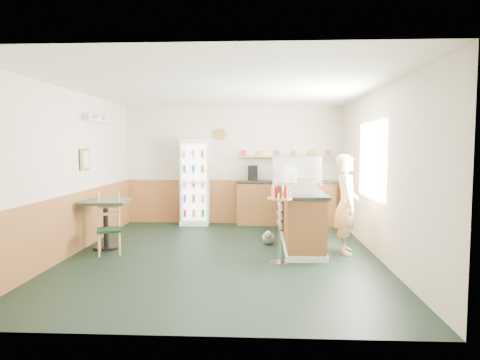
# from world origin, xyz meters

# --- Properties ---
(ground) EXTENTS (6.00, 6.00, 0.00)m
(ground) POSITION_xyz_m (0.00, 0.00, 0.00)
(ground) COLOR black
(ground) RESTS_ON ground
(room_envelope) EXTENTS (5.04, 6.02, 2.72)m
(room_envelope) POSITION_xyz_m (-0.23, 0.73, 1.52)
(room_envelope) COLOR beige
(room_envelope) RESTS_ON ground
(service_counter) EXTENTS (0.68, 3.01, 1.01)m
(service_counter) POSITION_xyz_m (1.35, 1.07, 0.46)
(service_counter) COLOR #9C5E32
(service_counter) RESTS_ON ground
(back_counter) EXTENTS (2.24, 0.42, 1.69)m
(back_counter) POSITION_xyz_m (1.19, 2.80, 0.55)
(back_counter) COLOR #9C5E32
(back_counter) RESTS_ON ground
(drinks_fridge) EXTENTS (0.64, 0.54, 1.94)m
(drinks_fridge) POSITION_xyz_m (-0.86, 2.74, 0.97)
(drinks_fridge) COLOR white
(drinks_fridge) RESTS_ON ground
(display_case) EXTENTS (0.98, 0.51, 0.55)m
(display_case) POSITION_xyz_m (1.35, 1.74, 1.29)
(display_case) COLOR silver
(display_case) RESTS_ON service_counter
(cash_register) EXTENTS (0.34, 0.36, 0.19)m
(cash_register) POSITION_xyz_m (1.35, 0.07, 1.11)
(cash_register) COLOR beige
(cash_register) RESTS_ON service_counter
(shopkeeper) EXTENTS (0.46, 0.59, 1.65)m
(shopkeeper) POSITION_xyz_m (2.05, 0.25, 0.82)
(shopkeeper) COLOR tan
(shopkeeper) RESTS_ON ground
(condiment_stand) EXTENTS (0.38, 0.38, 1.17)m
(condiment_stand) POSITION_xyz_m (0.92, -0.42, 0.80)
(condiment_stand) COLOR silver
(condiment_stand) RESTS_ON ground
(newspaper_rack) EXTENTS (0.09, 0.41, 0.66)m
(newspaper_rack) POSITION_xyz_m (0.99, 1.07, 0.56)
(newspaper_rack) COLOR black
(newspaper_rack) RESTS_ON ground
(cafe_table) EXTENTS (0.85, 0.85, 0.85)m
(cafe_table) POSITION_xyz_m (-2.05, 0.35, 0.60)
(cafe_table) COLOR black
(cafe_table) RESTS_ON ground
(cafe_chair) EXTENTS (0.47, 0.48, 1.01)m
(cafe_chair) POSITION_xyz_m (-1.86, 0.07, 0.53)
(cafe_chair) COLOR black
(cafe_chair) RESTS_ON ground
(dog_doorstop) EXTENTS (0.22, 0.29, 0.27)m
(dog_doorstop) POSITION_xyz_m (0.77, 0.80, 0.13)
(dog_doorstop) COLOR gray
(dog_doorstop) RESTS_ON ground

